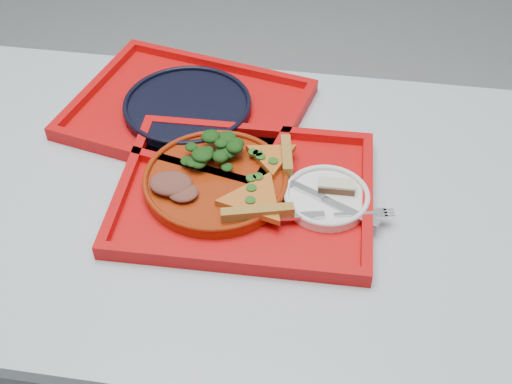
{
  "coord_description": "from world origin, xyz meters",
  "views": [
    {
      "loc": [
        0.29,
        -0.81,
        1.57
      ],
      "look_at": [
        0.17,
        -0.02,
        0.78
      ],
      "focal_mm": 45.0,
      "sensor_mm": 36.0,
      "label": 1
    }
  ],
  "objects_px": {
    "navy_plate": "(188,107)",
    "dessert_bar": "(337,186)",
    "tray_main": "(245,195)",
    "tray_far": "(188,113)",
    "dinner_plate": "(216,182)"
  },
  "relations": [
    {
      "from": "navy_plate",
      "to": "dessert_bar",
      "type": "relative_size",
      "value": 4.01
    },
    {
      "from": "tray_main",
      "to": "navy_plate",
      "type": "distance_m",
      "value": 0.27
    },
    {
      "from": "tray_far",
      "to": "dinner_plate",
      "type": "bearing_deg",
      "value": -51.83
    },
    {
      "from": "tray_main",
      "to": "tray_far",
      "type": "relative_size",
      "value": 1.0
    },
    {
      "from": "tray_main",
      "to": "navy_plate",
      "type": "xyz_separation_m",
      "value": [
        -0.16,
        0.22,
        0.01
      ]
    },
    {
      "from": "tray_far",
      "to": "navy_plate",
      "type": "xyz_separation_m",
      "value": [
        0.0,
        0.0,
        0.01
      ]
    },
    {
      "from": "tray_far",
      "to": "tray_main",
      "type": "bearing_deg",
      "value": -42.15
    },
    {
      "from": "dessert_bar",
      "to": "tray_far",
      "type": "bearing_deg",
      "value": 145.85
    },
    {
      "from": "navy_plate",
      "to": "tray_far",
      "type": "bearing_deg",
      "value": 0.0
    },
    {
      "from": "tray_main",
      "to": "navy_plate",
      "type": "height_order",
      "value": "navy_plate"
    },
    {
      "from": "tray_far",
      "to": "navy_plate",
      "type": "relative_size",
      "value": 1.73
    },
    {
      "from": "tray_far",
      "to": "dinner_plate",
      "type": "distance_m",
      "value": 0.23
    },
    {
      "from": "tray_main",
      "to": "dessert_bar",
      "type": "bearing_deg",
      "value": 4.95
    },
    {
      "from": "dessert_bar",
      "to": "dinner_plate",
      "type": "bearing_deg",
      "value": -179.54
    },
    {
      "from": "tray_main",
      "to": "dessert_bar",
      "type": "distance_m",
      "value": 0.16
    }
  ]
}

